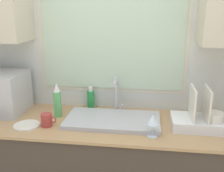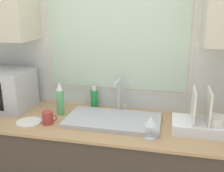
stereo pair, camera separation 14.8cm
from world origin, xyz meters
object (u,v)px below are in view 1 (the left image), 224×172
(spray_bottle, at_px, (57,100))
(wine_glass, at_px, (153,120))
(dish_rack, at_px, (200,120))
(mug_near_sink, at_px, (47,120))
(faucet, at_px, (116,93))
(soap_bottle, at_px, (91,99))

(spray_bottle, bearing_deg, wine_glass, -18.28)
(dish_rack, relative_size, mug_near_sink, 3.21)
(dish_rack, xyz_separation_m, spray_bottle, (-1.02, 0.07, 0.06))
(faucet, bearing_deg, mug_near_sink, -144.62)
(spray_bottle, height_order, wine_glass, spray_bottle)
(faucet, bearing_deg, soap_bottle, 166.06)
(spray_bottle, distance_m, wine_glass, 0.74)
(faucet, xyz_separation_m, spray_bottle, (-0.43, -0.14, -0.03))
(faucet, relative_size, soap_bottle, 1.51)
(faucet, distance_m, wine_glass, 0.47)
(dish_rack, bearing_deg, spray_bottle, 176.21)
(wine_glass, bearing_deg, faucet, 126.40)
(faucet, height_order, soap_bottle, faucet)
(dish_rack, bearing_deg, mug_near_sink, -174.05)
(dish_rack, relative_size, soap_bottle, 1.93)
(faucet, distance_m, soap_bottle, 0.24)
(wine_glass, bearing_deg, soap_bottle, 138.98)
(faucet, height_order, mug_near_sink, faucet)
(dish_rack, bearing_deg, faucet, 160.65)
(faucet, height_order, dish_rack, dish_rack)
(spray_bottle, bearing_deg, faucet, 18.29)
(spray_bottle, distance_m, mug_near_sink, 0.19)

